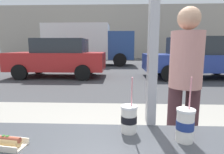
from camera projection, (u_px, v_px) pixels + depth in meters
name	position (u px, v px, depth m)	size (l,w,h in m)	color
ground_plane	(123.00, 75.00, 9.09)	(60.00, 60.00, 0.00)	#424244
sidewalk_strip	(132.00, 136.00, 2.77)	(16.00, 2.80, 0.12)	#9E998E
building_facade_far	(121.00, 32.00, 21.36)	(28.00, 1.20, 5.84)	#A89E8E
soda_cup_left	(129.00, 118.00, 0.99)	(0.09, 0.09, 0.30)	white
soda_cup_right	(185.00, 125.00, 0.90)	(0.09, 0.09, 0.32)	white
parked_car_red	(59.00, 58.00, 8.38)	(4.17, 2.01, 1.70)	red
parked_car_blue	(197.00, 57.00, 8.13)	(4.47, 2.05, 1.76)	#283D93
box_truck	(88.00, 43.00, 13.51)	(6.26, 2.44, 2.89)	silver
pedestrian	(185.00, 78.00, 1.90)	(0.32, 0.32, 1.63)	#46292F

